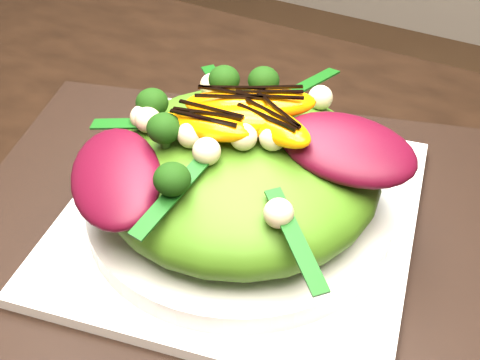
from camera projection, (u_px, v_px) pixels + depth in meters
The scene contains 9 objects.
placemat at pixel (240, 222), 0.51m from camera, with size 0.45×0.34×0.00m, color black.
plate_base at pixel (240, 216), 0.51m from camera, with size 0.27×0.27×0.01m, color white.
salad_bowl at pixel (240, 203), 0.50m from camera, with size 0.24×0.24×0.02m, color silver.
lettuce_mound at pixel (240, 171), 0.48m from camera, with size 0.21×0.21×0.07m, color #457215.
radicchio_leaf at pixel (349, 149), 0.44m from camera, with size 0.10×0.06×0.02m, color #400615.
orange_segment at pixel (248, 97), 0.48m from camera, with size 0.07×0.03×0.02m, color orange.
broccoli_floret at pixel (182, 83), 0.49m from camera, with size 0.03×0.03×0.03m, color black.
macadamia_nut at pixel (234, 175), 0.41m from camera, with size 0.02×0.02×0.02m, color #C0B087.
balsamic_drizzle at pixel (248, 86), 0.47m from camera, with size 0.05×0.00×0.00m, color black.
Camera 1 is at (0.05, -0.20, 1.11)m, focal length 48.00 mm.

